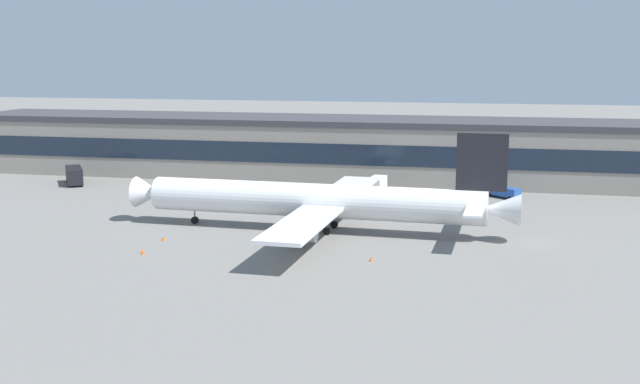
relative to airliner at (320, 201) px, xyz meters
The scene contains 9 objects.
ground_plane 5.24m from the airliner, ahead, with size 600.00×600.00×0.00m, color slate.
terminal_building 48.61m from the airliner, 86.78° to the left, with size 176.06×19.83×12.41m.
airliner is the anchor object (origin of this frame).
stair_truck 29.26m from the airliner, 81.86° to the left, with size 2.96×6.20×3.55m.
fuel_truck 63.03m from the airliner, 152.24° to the left, with size 6.92×8.57×3.35m.
belt_loader 42.04m from the airliner, 51.38° to the left, with size 6.19×5.65×1.95m.
traffic_cone_0 22.76m from the airliner, 152.62° to the right, with size 0.53×0.53×0.67m, color #F2590C.
traffic_cone_1 26.71m from the airliner, 137.57° to the right, with size 0.52×0.52×0.65m, color #F2590C.
traffic_cone_2 18.31m from the airliner, 57.05° to the right, with size 0.47×0.47×0.59m, color #F2590C.
Camera 1 is at (20.79, -107.66, 25.47)m, focal length 43.88 mm.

